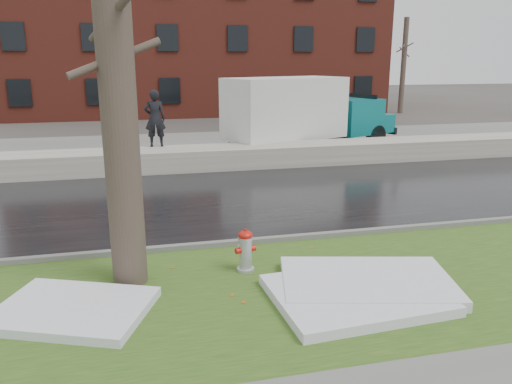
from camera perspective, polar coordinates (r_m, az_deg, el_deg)
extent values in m
plane|color=#47423D|center=(9.58, 1.88, -8.08)|extent=(120.00, 120.00, 0.00)
cube|color=#254617|center=(8.48, 4.14, -11.16)|extent=(60.00, 4.50, 0.04)
cube|color=black|center=(13.73, -3.07, -0.83)|extent=(60.00, 7.00, 0.03)
cube|color=slate|center=(21.94, -7.12, 5.07)|extent=(60.00, 9.00, 0.03)
cube|color=slate|center=(10.45, 0.43, -5.64)|extent=(60.00, 0.15, 0.14)
cube|color=#AEAB9F|center=(17.68, -5.56, 3.91)|extent=(60.00, 1.60, 0.75)
cube|color=maroon|center=(38.76, -7.29, 16.72)|extent=(26.00, 12.00, 10.00)
cylinder|color=brown|center=(34.69, -20.03, 13.29)|extent=(0.36, 0.36, 6.50)
cylinder|color=brown|center=(34.69, -20.17, 14.85)|extent=(0.84, 1.62, 0.73)
cylinder|color=brown|center=(34.71, -20.31, 16.33)|extent=(1.08, 1.26, 0.66)
cylinder|color=brown|center=(34.69, -20.08, 13.87)|extent=(1.40, 0.61, 0.63)
cylinder|color=brown|center=(37.32, 16.50, 13.63)|extent=(0.36, 0.36, 6.50)
cylinder|color=brown|center=(37.32, 16.61, 15.08)|extent=(0.84, 1.62, 0.73)
cylinder|color=brown|center=(37.34, 16.71, 16.46)|extent=(1.08, 1.26, 0.66)
cylinder|color=brown|center=(37.32, 16.54, 14.16)|extent=(1.40, 0.61, 0.63)
cylinder|color=#ABADB3|center=(9.01, -1.21, -6.99)|extent=(0.27, 0.27, 0.69)
ellipsoid|color=#AF150E|center=(8.88, -1.22, -4.93)|extent=(0.32, 0.32, 0.16)
cylinder|color=#AF150E|center=(8.85, -1.22, -4.39)|extent=(0.06, 0.06, 0.05)
cylinder|color=#AF150E|center=(8.92, -2.04, -6.73)|extent=(0.12, 0.13, 0.11)
cylinder|color=#AF150E|center=(9.04, -0.40, -6.43)|extent=(0.12, 0.13, 0.11)
cylinder|color=#ABADB3|center=(9.10, -1.61, -6.28)|extent=(0.16, 0.13, 0.14)
cylinder|color=brown|center=(8.21, -15.74, 13.81)|extent=(0.58, 0.58, 7.24)
cylinder|color=brown|center=(8.23, -16.12, 18.84)|extent=(0.87, 1.68, 0.75)
cylinder|color=brown|center=(8.21, -15.79, 14.53)|extent=(1.45, 0.63, 0.65)
cube|color=black|center=(20.94, 5.79, 6.18)|extent=(6.90, 3.36, 0.19)
cube|color=silver|center=(20.07, 3.34, 9.53)|extent=(5.24, 3.77, 2.38)
cube|color=#0B676A|center=(22.54, 10.79, 8.54)|extent=(2.65, 2.70, 1.50)
cube|color=#0B676A|center=(23.50, 12.97, 7.82)|extent=(1.68, 2.19, 0.79)
cube|color=black|center=(22.93, 11.96, 9.92)|extent=(0.70, 1.67, 0.79)
cube|color=black|center=(18.66, -3.84, 4.26)|extent=(1.79, 1.53, 0.59)
cylinder|color=black|center=(22.49, 13.56, 6.22)|extent=(1.00, 0.60, 0.97)
cylinder|color=black|center=(23.76, 10.24, 6.85)|extent=(1.00, 0.60, 0.97)
cylinder|color=black|center=(19.70, 5.55, 5.37)|extent=(1.00, 0.60, 0.97)
cylinder|color=black|center=(21.13, 2.31, 6.08)|extent=(1.00, 0.60, 0.97)
cylinder|color=black|center=(18.83, 2.24, 4.99)|extent=(1.00, 0.60, 0.97)
cylinder|color=black|center=(20.33, -0.90, 5.74)|extent=(1.00, 0.60, 0.97)
imported|color=black|center=(17.92, -11.47, 8.24)|extent=(0.75, 0.51, 1.98)
cube|color=silver|center=(8.26, 11.31, -11.43)|extent=(2.72, 2.16, 0.16)
cube|color=silver|center=(8.18, -20.18, -12.47)|extent=(2.64, 2.32, 0.14)
cube|color=silver|center=(8.69, 12.53, -10.04)|extent=(3.14, 2.41, 0.18)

